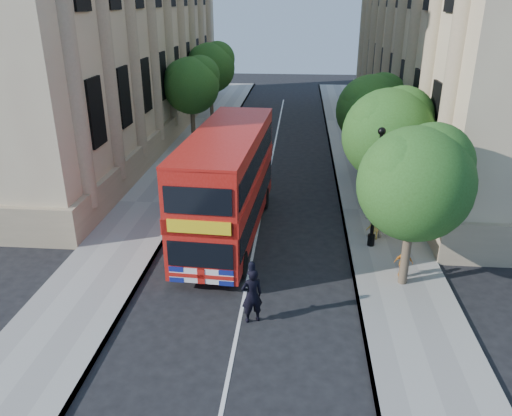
% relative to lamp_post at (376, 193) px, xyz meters
% --- Properties ---
extents(ground, '(120.00, 120.00, 0.00)m').
position_rel_lamp_post_xyz_m(ground, '(-5.00, -6.00, -2.51)').
color(ground, black).
rests_on(ground, ground).
extents(pavement_right, '(3.50, 80.00, 0.12)m').
position_rel_lamp_post_xyz_m(pavement_right, '(0.75, 4.00, -2.45)').
color(pavement_right, gray).
rests_on(pavement_right, ground).
extents(pavement_left, '(3.50, 80.00, 0.12)m').
position_rel_lamp_post_xyz_m(pavement_left, '(-10.75, 4.00, -2.45)').
color(pavement_left, gray).
rests_on(pavement_left, ground).
extents(building_right, '(12.00, 38.00, 18.00)m').
position_rel_lamp_post_xyz_m(building_right, '(8.80, 18.00, 6.49)').
color(building_right, tan).
rests_on(building_right, ground).
extents(building_left, '(12.00, 38.00, 18.00)m').
position_rel_lamp_post_xyz_m(building_left, '(-18.80, 18.00, 6.49)').
color(building_left, tan).
rests_on(building_left, ground).
extents(tree_right_near, '(4.00, 4.00, 6.08)m').
position_rel_lamp_post_xyz_m(tree_right_near, '(0.84, -2.97, 1.74)').
color(tree_right_near, '#473828').
rests_on(tree_right_near, ground).
extents(tree_right_mid, '(4.20, 4.20, 6.37)m').
position_rel_lamp_post_xyz_m(tree_right_mid, '(0.84, 3.03, 1.93)').
color(tree_right_mid, '#473828').
rests_on(tree_right_mid, ground).
extents(tree_right_far, '(4.00, 4.00, 6.15)m').
position_rel_lamp_post_xyz_m(tree_right_far, '(0.84, 9.03, 1.80)').
color(tree_right_far, '#473828').
rests_on(tree_right_far, ground).
extents(tree_left_far, '(4.00, 4.00, 6.30)m').
position_rel_lamp_post_xyz_m(tree_left_far, '(-10.96, 16.03, 1.93)').
color(tree_left_far, '#473828').
rests_on(tree_left_far, ground).
extents(tree_left_back, '(4.20, 4.20, 6.65)m').
position_rel_lamp_post_xyz_m(tree_left_back, '(-10.96, 24.03, 2.20)').
color(tree_left_back, '#473828').
rests_on(tree_left_back, ground).
extents(lamp_post, '(0.32, 0.32, 5.16)m').
position_rel_lamp_post_xyz_m(lamp_post, '(0.00, 0.00, 0.00)').
color(lamp_post, black).
rests_on(lamp_post, pavement_right).
extents(double_decker_bus, '(3.25, 10.31, 4.70)m').
position_rel_lamp_post_xyz_m(double_decker_bus, '(-6.25, 0.72, 0.09)').
color(double_decker_bus, '#AD120C').
rests_on(double_decker_bus, ground).
extents(box_van, '(2.33, 4.81, 2.66)m').
position_rel_lamp_post_xyz_m(box_van, '(-7.82, 8.42, -1.21)').
color(box_van, black).
rests_on(box_van, ground).
extents(police_constable, '(0.85, 0.72, 1.97)m').
position_rel_lamp_post_xyz_m(police_constable, '(-4.58, -5.72, -1.52)').
color(police_constable, black).
rests_on(police_constable, ground).
extents(woman_pedestrian, '(0.86, 0.69, 1.70)m').
position_rel_lamp_post_xyz_m(woman_pedestrian, '(0.17, 0.93, -1.54)').
color(woman_pedestrian, beige).
rests_on(woman_pedestrian, pavement_right).
extents(child_a, '(0.73, 0.36, 1.20)m').
position_rel_lamp_post_xyz_m(child_a, '(0.86, -2.57, -1.79)').
color(child_a, orange).
rests_on(child_a, pavement_right).
extents(child_b, '(0.79, 0.47, 1.19)m').
position_rel_lamp_post_xyz_m(child_b, '(0.24, 0.65, -1.79)').
color(child_b, '#E6C24E').
rests_on(child_b, pavement_right).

